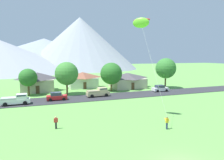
% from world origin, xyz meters
% --- Properties ---
extents(road_strip, '(160.00, 7.26, 0.08)m').
position_xyz_m(road_strip, '(0.00, 29.52, 0.04)').
color(road_strip, '#2D2D33').
rests_on(road_strip, ground).
extents(mountain_far_west_ridge, '(137.59, 137.59, 23.64)m').
position_xyz_m(mountain_far_west_ridge, '(-9.16, 160.19, 11.82)').
color(mountain_far_west_ridge, gray).
rests_on(mountain_far_west_ridge, ground).
extents(mountain_west_ridge, '(83.52, 83.52, 37.50)m').
position_xyz_m(mountain_west_ridge, '(15.87, 133.86, 18.75)').
color(mountain_west_ridge, '#8E939E').
rests_on(mountain_west_ridge, ground).
extents(house_leftmost, '(8.62, 7.91, 5.07)m').
position_xyz_m(house_leftmost, '(-12.35, 42.48, 2.63)').
color(house_leftmost, beige).
rests_on(house_leftmost, ground).
extents(house_left_center, '(10.03, 8.51, 4.44)m').
position_xyz_m(house_left_center, '(12.63, 40.15, 2.30)').
color(house_left_center, beige).
rests_on(house_left_center, ground).
extents(house_right_center, '(8.74, 6.57, 4.62)m').
position_xyz_m(house_right_center, '(0.20, 44.73, 2.39)').
color(house_right_center, silver).
rests_on(house_right_center, ground).
extents(tree_near_left, '(4.24, 4.24, 6.45)m').
position_xyz_m(tree_near_left, '(-14.30, 37.17, 4.31)').
color(tree_near_left, brown).
rests_on(tree_near_left, ground).
extents(tree_left_of_center, '(5.86, 5.86, 7.65)m').
position_xyz_m(tree_left_of_center, '(6.30, 36.35, 4.72)').
color(tree_left_of_center, brown).
rests_on(tree_left_of_center, ground).
extents(tree_center, '(5.63, 5.63, 7.99)m').
position_xyz_m(tree_center, '(-5.51, 35.29, 5.17)').
color(tree_center, brown).
rests_on(tree_center, ground).
extents(tree_right_of_center, '(5.91, 5.91, 8.78)m').
position_xyz_m(tree_right_of_center, '(22.88, 35.67, 5.81)').
color(tree_right_of_center, '#4C3823').
rests_on(tree_right_of_center, ground).
extents(parked_car_red_mid_west, '(4.21, 2.09, 1.68)m').
position_xyz_m(parked_car_red_mid_west, '(-8.39, 29.47, 0.87)').
color(parked_car_red_mid_west, red).
rests_on(parked_car_red_mid_west, road_strip).
extents(parked_car_white_mid_east, '(4.21, 2.10, 1.68)m').
position_xyz_m(parked_car_white_mid_east, '(18.13, 31.08, 0.87)').
color(parked_car_white_mid_east, white).
rests_on(parked_car_white_mid_east, road_strip).
extents(pickup_truck_white_west_side, '(5.24, 2.41, 1.99)m').
position_xyz_m(pickup_truck_white_west_side, '(-15.95, 28.09, 1.06)').
color(pickup_truck_white_west_side, white).
rests_on(pickup_truck_white_west_side, road_strip).
extents(pickup_truck_sand_east_side, '(5.28, 2.49, 1.99)m').
position_xyz_m(pickup_truck_sand_east_side, '(1.05, 30.27, 1.06)').
color(pickup_truck_sand_east_side, '#C6B284').
rests_on(pickup_truck_sand_east_side, road_strip).
extents(kite_flyer_with_kite, '(2.62, 7.10, 15.00)m').
position_xyz_m(kite_flyer_with_kite, '(2.92, 13.09, 13.76)').
color(kite_flyer_with_kite, navy).
rests_on(kite_flyer_with_kite, ground).
extents(watcher_person, '(0.56, 0.24, 1.68)m').
position_xyz_m(watcher_person, '(-9.57, 12.51, 0.88)').
color(watcher_person, black).
rests_on(watcher_person, ground).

